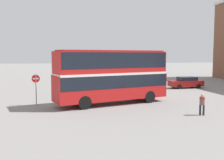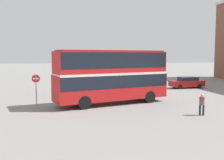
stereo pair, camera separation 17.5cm
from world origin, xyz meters
TOP-DOWN VIEW (x-y plane):
  - ground_plane at (0.00, 0.00)m, footprint 240.00×240.00m
  - double_decker_bus at (0.89, 0.06)m, footprint 10.48×5.32m
  - pedestrian_foreground at (6.39, -5.55)m, footprint 0.53×0.53m
  - parked_car_kerb_near at (12.64, 9.27)m, footprint 4.49×1.97m
  - no_entry_sign at (-5.66, 0.61)m, footprint 0.69×0.08m

SIDE VIEW (x-z plane):
  - ground_plane at x=0.00m, z-range 0.00..0.00m
  - parked_car_kerb_near at x=12.64m, z-range 0.01..1.49m
  - pedestrian_foreground at x=6.39m, z-range 0.17..1.73m
  - no_entry_sign at x=-5.66m, z-range 0.48..3.14m
  - double_decker_bus at x=0.89m, z-range 0.36..5.09m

